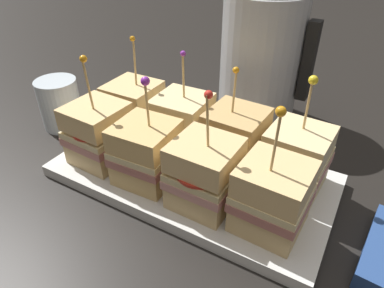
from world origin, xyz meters
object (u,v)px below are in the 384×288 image
at_px(sandwich_front_center_right, 204,174).
at_px(sandwich_front_far_right, 272,197).
at_px(sandwich_back_center_left, 182,124).
at_px(drinking_glass, 60,104).
at_px(sandwich_front_far_left, 99,133).
at_px(sandwich_front_center_left, 146,152).
at_px(sandwich_back_far_left, 134,110).
at_px(sandwich_back_center_right, 235,140).
at_px(sandwich_back_far_right, 296,158).
at_px(kettle_steel, 261,57).
at_px(serving_platter, 192,175).

height_order(sandwich_front_center_right, sandwich_front_far_right, same).
xyz_separation_m(sandwich_back_center_left, drinking_glass, (-0.26, -0.03, -0.02)).
bearing_deg(sandwich_front_far_right, sandwich_front_far_left, 179.63).
distance_m(sandwich_front_center_left, drinking_glass, 0.26).
distance_m(sandwich_front_center_right, sandwich_back_far_left, 0.21).
distance_m(sandwich_front_far_left, sandwich_back_far_left, 0.09).
bearing_deg(sandwich_front_far_right, sandwich_front_center_right, -177.60).
bearing_deg(sandwich_back_center_right, sandwich_back_far_right, 1.22).
bearing_deg(sandwich_front_center_right, kettle_steel, 97.45).
height_order(serving_platter, sandwich_front_far_right, sandwich_front_far_right).
bearing_deg(sandwich_back_center_right, sandwich_back_far_left, -179.86).
bearing_deg(kettle_steel, serving_platter, -91.85).
relative_size(sandwich_front_far_left, sandwich_front_center_left, 1.08).
relative_size(sandwich_front_far_right, sandwich_back_center_left, 1.01).
bearing_deg(kettle_steel, sandwich_back_center_right, -78.67).
relative_size(sandwich_front_center_right, sandwich_back_far_right, 1.02).
bearing_deg(sandwich_back_far_right, sandwich_back_center_left, -179.39).
xyz_separation_m(sandwich_front_far_right, kettle_steel, (-0.13, 0.29, 0.06)).
bearing_deg(sandwich_back_far_right, sandwich_back_far_left, -179.51).
bearing_deg(sandwich_front_far_right, sandwich_front_center_left, -179.77).
xyz_separation_m(sandwich_front_far_right, drinking_glass, (-0.44, 0.06, -0.02)).
relative_size(sandwich_front_center_right, sandwich_back_center_right, 1.05).
relative_size(sandwich_front_far_left, sandwich_front_far_right, 1.03).
xyz_separation_m(sandwich_back_far_left, kettle_steel, (0.15, 0.20, 0.06)).
bearing_deg(sandwich_back_far_right, sandwich_front_center_right, -134.27).
bearing_deg(serving_platter, sandwich_back_far_right, 18.56).
bearing_deg(sandwich_front_far_left, serving_platter, 17.07).
relative_size(sandwich_front_far_left, sandwich_front_center_right, 1.03).
bearing_deg(serving_platter, sandwich_front_far_left, -162.93).
bearing_deg(sandwich_back_center_right, kettle_steel, 101.33).
distance_m(sandwich_front_far_left, sandwich_front_center_right, 0.19).
distance_m(sandwich_front_far_right, sandwich_back_far_right, 0.09).
bearing_deg(drinking_glass, sandwich_front_far_right, -8.43).
relative_size(serving_platter, sandwich_back_center_left, 2.51).
relative_size(sandwich_front_center_left, sandwich_back_center_left, 0.96).
relative_size(sandwich_back_center_left, sandwich_back_center_right, 1.04).
relative_size(sandwich_front_far_right, kettle_steel, 0.64).
distance_m(sandwich_front_center_left, sandwich_back_center_right, 0.13).
relative_size(sandwich_front_far_right, sandwich_back_center_right, 1.05).
distance_m(sandwich_front_center_left, sandwich_back_far_left, 0.13).
relative_size(serving_platter, sandwich_front_center_left, 2.60).
bearing_deg(kettle_steel, sandwich_front_far_right, -66.22).
height_order(sandwich_front_center_right, kettle_steel, kettle_steel).
bearing_deg(drinking_glass, sandwich_front_far_left, -21.69).
bearing_deg(drinking_glass, serving_platter, -3.73).
height_order(sandwich_front_far_right, sandwich_back_center_right, sandwich_front_far_right).
xyz_separation_m(sandwich_front_center_left, sandwich_back_center_right, (0.10, 0.09, 0.00)).
xyz_separation_m(sandwich_back_center_right, kettle_steel, (-0.04, 0.20, 0.06)).
relative_size(serving_platter, sandwich_back_center_right, 2.61).
bearing_deg(kettle_steel, sandwich_back_far_right, -56.56).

